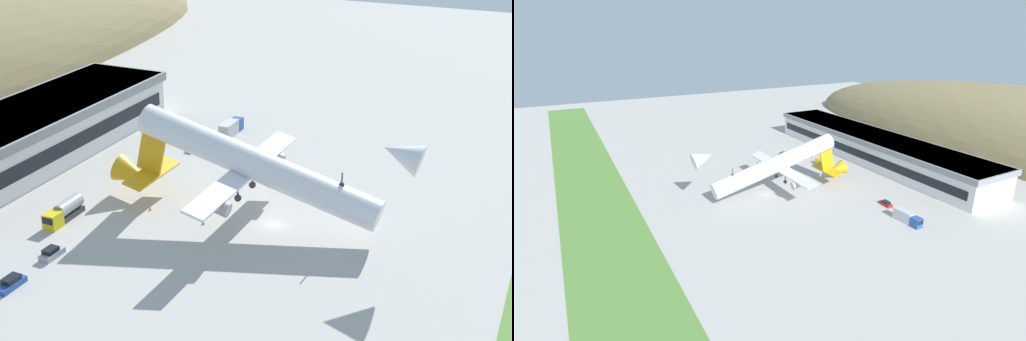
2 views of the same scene
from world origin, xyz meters
TOP-DOWN VIEW (x-y plane):
  - ground_plane at (0.00, 0.00)m, footprint 402.11×402.11m
  - cargo_airplane at (0.80, 4.15)m, footprint 35.03×52.98m
  - service_car_0 at (-31.55, 25.27)m, footprint 4.58×1.95m
  - service_car_1 at (23.84, 27.23)m, footprint 4.42×2.01m
  - service_car_2 at (-22.72, 25.52)m, footprint 4.00×1.95m
  - fuel_truck at (34.63, 24.39)m, footprint 8.46×2.59m
  - box_truck at (-12.29, 31.36)m, footprint 8.50×2.51m
  - traffic_cone_0 at (-4.41, 10.17)m, footprint 0.52×0.52m
  - traffic_cone_1 at (-3.61, 20.64)m, footprint 0.52×0.52m

SIDE VIEW (x-z plane):
  - ground_plane at x=0.00m, z-range 0.00..0.00m
  - traffic_cone_0 at x=-4.41m, z-range -0.01..0.57m
  - traffic_cone_1 at x=-3.61m, z-range -0.01..0.57m
  - service_car_1 at x=23.84m, z-range -0.12..1.31m
  - service_car_0 at x=-31.55m, z-range -0.13..1.40m
  - service_car_2 at x=-22.72m, z-range -0.13..1.42m
  - fuel_truck at x=34.63m, z-range -0.06..2.97m
  - box_truck at x=-12.29m, z-range -0.08..3.02m
  - cargo_airplane at x=0.80m, z-range 0.45..17.96m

